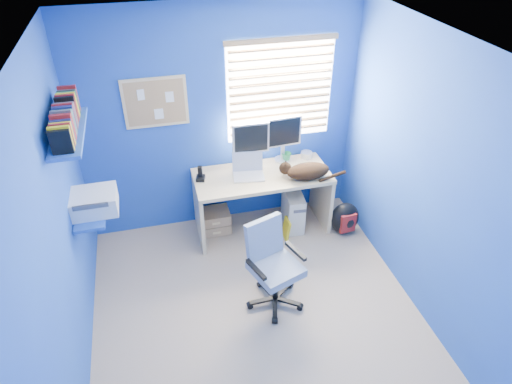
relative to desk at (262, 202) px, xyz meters
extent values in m
cube|color=tan|center=(-0.37, -1.26, -0.37)|extent=(3.00, 3.20, 0.00)
cube|color=white|center=(-0.37, -1.26, 2.13)|extent=(3.00, 3.20, 0.00)
cube|color=#1D43AB|center=(-0.37, 0.34, 0.88)|extent=(3.00, 0.01, 2.50)
cube|color=#1D43AB|center=(-1.87, -1.26, 0.88)|extent=(0.01, 3.20, 2.50)
cube|color=#1D43AB|center=(1.13, -1.26, 0.88)|extent=(0.01, 3.20, 2.50)
cube|color=#DABF83|center=(0.00, 0.00, 0.00)|extent=(1.48, 0.65, 0.74)
cube|color=silver|center=(-0.15, 0.00, 0.48)|extent=(0.36, 0.30, 0.22)
cube|color=silver|center=(-0.08, 0.18, 0.64)|extent=(0.40, 0.13, 0.54)
cube|color=silver|center=(0.30, 0.24, 0.64)|extent=(0.41, 0.15, 0.54)
cube|color=black|center=(-0.66, 0.06, 0.45)|extent=(0.11, 0.13, 0.17)
imported|color=#268B4D|center=(0.35, 0.22, 0.42)|extent=(0.10, 0.09, 0.10)
cylinder|color=silver|center=(0.59, 0.24, 0.41)|extent=(0.13, 0.13, 0.07)
ellipsoid|color=black|center=(0.46, -0.18, 0.45)|extent=(0.53, 0.41, 0.17)
cube|color=beige|center=(0.37, -0.03, -0.14)|extent=(0.23, 0.46, 0.45)
cube|color=tan|center=(-0.54, 0.10, -0.23)|extent=(0.35, 0.28, 0.27)
cube|color=yellow|center=(0.23, -0.23, -0.25)|extent=(0.03, 0.17, 0.24)
ellipsoid|color=black|center=(0.90, -0.30, -0.18)|extent=(0.36, 0.29, 0.39)
cylinder|color=black|center=(-0.17, -1.14, -0.34)|extent=(0.64, 0.64, 0.06)
cylinder|color=black|center=(-0.17, -1.14, -0.14)|extent=(0.06, 0.06, 0.34)
cube|color=#8897A6|center=(-0.17, -1.14, 0.07)|extent=(0.52, 0.52, 0.08)
cube|color=#8897A6|center=(-0.23, -0.95, 0.31)|extent=(0.37, 0.18, 0.39)
cube|color=white|center=(0.28, 0.33, 1.18)|extent=(1.15, 0.01, 1.10)
cube|color=tan|center=(0.28, 0.30, 1.18)|extent=(1.10, 0.03, 1.00)
cube|color=#DABF83|center=(-1.02, 0.33, 1.18)|extent=(0.64, 0.02, 0.52)
cube|color=tan|center=(-1.02, 0.32, 1.18)|extent=(0.58, 0.01, 0.46)
cube|color=blue|center=(-1.73, -0.51, 0.55)|extent=(0.26, 0.55, 0.03)
cube|color=silver|center=(-1.69, -0.51, 0.65)|extent=(0.42, 0.34, 0.18)
cube|color=blue|center=(-1.74, -0.51, 1.35)|extent=(0.24, 0.90, 0.03)
cube|color=navy|center=(-1.75, -0.51, 1.48)|extent=(0.15, 0.80, 0.22)
camera|label=1|loc=(-1.10, -4.05, 3.01)|focal=32.00mm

